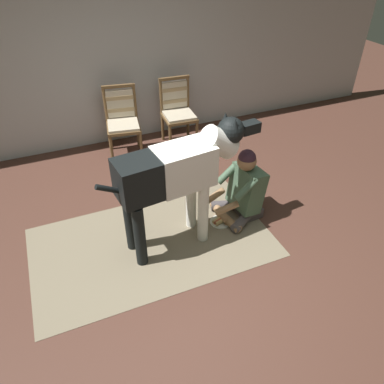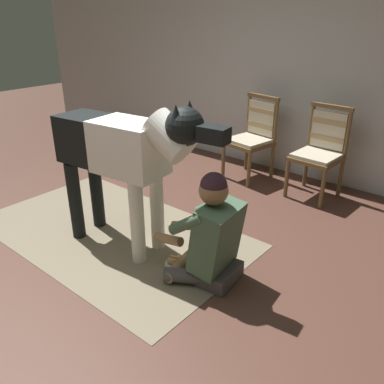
{
  "view_description": "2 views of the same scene",
  "coord_description": "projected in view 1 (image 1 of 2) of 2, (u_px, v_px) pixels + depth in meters",
  "views": [
    {
      "loc": [
        -1.02,
        -2.53,
        2.81
      ],
      "look_at": [
        0.21,
        0.4,
        0.47
      ],
      "focal_mm": 34.65,
      "sensor_mm": 36.0,
      "label": 1
    },
    {
      "loc": [
        2.32,
        -1.69,
        1.87
      ],
      "look_at": [
        0.61,
        0.37,
        0.65
      ],
      "focal_mm": 37.32,
      "sensor_mm": 36.0,
      "label": 2
    }
  ],
  "objects": [
    {
      "name": "dining_chair_left_of_pair",
      "position": [
        122.0,
        118.0,
        5.24
      ],
      "size": [
        0.53,
        0.53,
        0.98
      ],
      "color": "brown",
      "rests_on": "ground"
    },
    {
      "name": "ground_plane",
      "position": [
        188.0,
        253.0,
        3.86
      ],
      "size": [
        16.05,
        16.05,
        0.0
      ],
      "primitive_type": "plane",
      "color": "#4E2F25"
    },
    {
      "name": "dining_chair_right_of_pair",
      "position": [
        177.0,
        108.0,
        5.51
      ],
      "size": [
        0.49,
        0.49,
        0.98
      ],
      "color": "brown",
      "rests_on": "ground"
    },
    {
      "name": "large_dog",
      "position": [
        178.0,
        172.0,
        3.54
      ],
      "size": [
        1.72,
        0.46,
        1.32
      ],
      "color": "white",
      "rests_on": "ground"
    },
    {
      "name": "person_sitting_on_floor",
      "position": [
        243.0,
        190.0,
        4.16
      ],
      "size": [
        0.67,
        0.57,
        0.86
      ],
      "color": "#4B4547",
      "rests_on": "ground"
    },
    {
      "name": "area_rug",
      "position": [
        153.0,
        242.0,
        3.99
      ],
      "size": [
        2.52,
        1.49,
        0.01
      ],
      "primitive_type": "cube",
      "color": "#776B55",
      "rests_on": "ground"
    },
    {
      "name": "hot_dog_on_plate",
      "position": [
        220.0,
        221.0,
        4.24
      ],
      "size": [
        0.24,
        0.24,
        0.06
      ],
      "color": "silver",
      "rests_on": "ground"
    },
    {
      "name": "back_wall",
      "position": [
        111.0,
        54.0,
        5.16
      ],
      "size": [
        9.27,
        0.1,
        2.6
      ],
      "primitive_type": "cube",
      "color": "#B5B7B9",
      "rests_on": "ground"
    }
  ]
}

